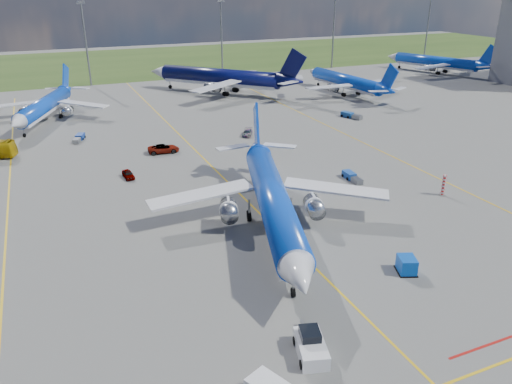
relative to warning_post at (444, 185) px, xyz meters
name	(u,v)px	position (x,y,z in m)	size (l,w,h in m)	color
ground	(307,260)	(-26.00, -8.00, -1.50)	(400.00, 400.00, 0.00)	#5C5C5A
grass_strip	(107,64)	(-26.00, 142.00, -1.50)	(400.00, 80.00, 0.01)	#2D4719
taxiway_lines	(222,175)	(-25.83, 19.70, -1.49)	(60.25, 160.00, 0.02)	gold
floodlight_masts	(157,37)	(-16.00, 102.00, 11.06)	(202.20, 0.50, 22.70)	slate
warning_post	(444,185)	(0.00, 0.00, 0.00)	(0.50, 0.50, 3.00)	red
bg_jet_nnw	(47,121)	(-49.37, 64.94, -1.50)	(27.59, 36.21, 9.48)	blue
bg_jet_n	(220,93)	(-5.55, 77.28, -1.50)	(35.78, 46.96, 12.30)	#070B41
bg_jet_ne	(345,94)	(24.57, 63.22, -1.50)	(28.63, 37.57, 9.84)	blue
bg_jet_ene	(434,73)	(69.33, 79.77, -1.50)	(29.36, 38.53, 10.09)	blue
main_airliner	(273,229)	(-26.31, 0.03, -1.50)	(32.20, 42.26, 11.07)	blue
pushback_tug	(311,346)	(-32.84, -21.08, -0.70)	(3.26, 5.93, 1.98)	silver
uld_container	(407,265)	(-17.76, -14.21, -0.66)	(1.68, 2.11, 1.68)	#0D4CB8
service_car_a	(128,174)	(-39.31, 24.15, -0.92)	(1.38, 3.43, 1.17)	#999999
service_car_b	(164,149)	(-31.45, 33.90, -0.75)	(2.50, 5.42, 1.50)	#999999
service_car_c	(247,133)	(-14.06, 37.69, -0.92)	(1.63, 4.01, 1.16)	#999999
baggage_tug_w	(352,177)	(-8.48, 9.92, -1.03)	(1.48, 4.55, 1.01)	#1B4BA6
baggage_tug_c	(79,138)	(-44.34, 47.44, -1.03)	(2.69, 4.61, 1.00)	#183A95
baggage_tug_e	(351,116)	(11.93, 41.33, -0.97)	(2.99, 5.22, 1.14)	#184A94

